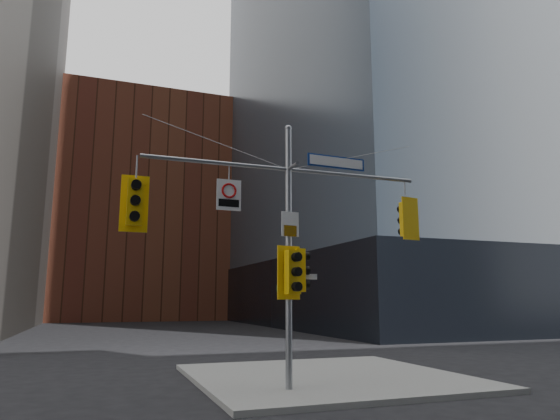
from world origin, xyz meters
TOP-DOWN VIEW (x-y plane):
  - ground at (0.00, 0.00)m, footprint 160.00×160.00m
  - sidewalk_corner at (2.00, 4.00)m, footprint 8.00×8.00m
  - podium_ne at (28.00, 32.00)m, footprint 36.40×36.40m
  - brick_midrise at (0.00, 58.00)m, footprint 26.00×20.00m
  - signal_assembly at (0.00, 1.99)m, footprint 8.00×0.80m
  - traffic_light_west_arm at (-4.07, 2.01)m, footprint 0.69×0.53m
  - traffic_light_east_arm at (3.79, 1.99)m, footprint 0.61×0.53m
  - traffic_light_pole_side at (0.33, 2.00)m, footprint 0.46×0.40m
  - traffic_light_pole_front at (-0.00, 1.73)m, footprint 0.68×0.60m
  - street_sign_blade at (1.49, 2.00)m, footprint 1.84×0.14m
  - regulatory_sign_arm at (-1.69, 1.97)m, footprint 0.66×0.08m
  - regulatory_sign_pole at (0.00, 1.88)m, footprint 0.52×0.09m
  - street_blade_ew at (0.45, 2.00)m, footprint 0.75×0.05m
  - street_blade_ns at (0.00, 2.45)m, footprint 0.07×0.84m

SIDE VIEW (x-z plane):
  - ground at x=0.00m, z-range 0.00..0.00m
  - sidewalk_corner at x=2.00m, z-range 0.00..0.15m
  - street_blade_ns at x=0.00m, z-range 2.67..2.83m
  - podium_ne at x=28.00m, z-range 0.00..6.00m
  - street_blade_ew at x=0.45m, z-range 2.97..3.12m
  - traffic_light_pole_front at x=0.00m, z-range 2.43..3.85m
  - traffic_light_pole_side at x=0.33m, z-range 2.63..3.79m
  - signal_assembly at x=0.00m, z-range 0.77..8.07m
  - regulatory_sign_pole at x=0.00m, z-range 4.09..4.76m
  - traffic_light_east_arm at x=3.79m, z-range 4.16..5.44m
  - traffic_light_west_arm at x=-4.07m, z-range 4.08..5.52m
  - regulatory_sign_arm at x=-1.69m, z-range 4.76..5.59m
  - street_sign_blade at x=1.49m, z-range 6.17..6.53m
  - brick_midrise at x=0.00m, z-range 0.00..28.00m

